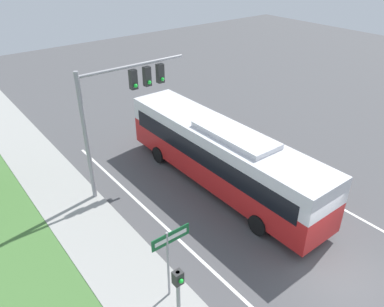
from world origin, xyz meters
The scene contains 5 objects.
ground_plane centered at (0.00, 0.00, 0.00)m, with size 80.00×80.00×0.00m, color #4C4C4F.
bus centered at (0.41, 7.29, 1.85)m, with size 2.58×12.10×3.33m.
signal_gantry centered at (-3.21, 10.13, 4.57)m, with size 5.38×0.41×6.26m.
pedestrian_signal centered at (-6.16, 1.78, 1.94)m, with size 0.28×0.34×2.82m.
street_sign centered at (-5.46, 3.22, 2.07)m, with size 1.44×0.08×2.90m.
Camera 1 is at (-10.38, -4.26, 10.84)m, focal length 35.00 mm.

